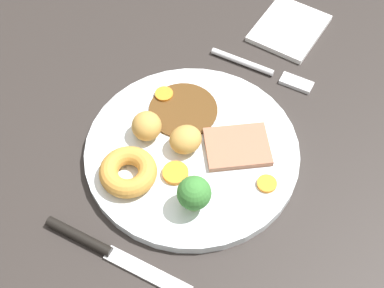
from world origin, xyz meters
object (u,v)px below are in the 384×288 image
at_px(yorkshire_pudding, 128,172).
at_px(carrot_coin_front, 164,95).
at_px(dinner_plate, 192,152).
at_px(roast_potato_right, 147,126).
at_px(carrot_coin_back, 175,173).
at_px(carrot_coin_side, 267,184).
at_px(meat_slice_main, 237,147).
at_px(roast_potato_left, 185,139).
at_px(knife, 104,249).
at_px(folded_napkin, 289,28).
at_px(broccoli_floret, 194,194).
at_px(fork, 264,70).

distance_m(yorkshire_pudding, carrot_coin_front, 0.13).
relative_size(dinner_plate, roast_potato_right, 6.78).
distance_m(carrot_coin_back, carrot_coin_side, 0.11).
relative_size(meat_slice_main, roast_potato_left, 1.92).
bearing_deg(carrot_coin_back, roast_potato_right, -119.16).
relative_size(yorkshire_pudding, roast_potato_left, 1.70).
xyz_separation_m(knife, folded_napkin, (-0.43, 0.04, -0.00)).
bearing_deg(broccoli_floret, roast_potato_left, -143.03).
bearing_deg(broccoli_floret, meat_slice_main, 175.19).
bearing_deg(knife, meat_slice_main, 67.36).
relative_size(carrot_coin_side, folded_napkin, 0.22).
xyz_separation_m(yorkshire_pudding, knife, (0.09, 0.02, -0.02)).
height_order(roast_potato_left, fork, roast_potato_left).
height_order(dinner_plate, carrot_coin_front, carrot_coin_front).
bearing_deg(yorkshire_pudding, fork, 164.88).
height_order(meat_slice_main, carrot_coin_side, meat_slice_main).
distance_m(knife, folded_napkin, 0.43).
bearing_deg(carrot_coin_back, knife, -11.11).
xyz_separation_m(broccoli_floret, fork, (-0.24, -0.02, -0.04)).
distance_m(fork, folded_napkin, 0.09).
relative_size(roast_potato_left, folded_napkin, 0.37).
bearing_deg(broccoli_floret, dinner_plate, -148.90).
height_order(roast_potato_right, carrot_coin_side, roast_potato_right).
relative_size(meat_slice_main, carrot_coin_back, 2.49).
distance_m(roast_potato_left, broccoli_floret, 0.08).
height_order(meat_slice_main, roast_potato_right, roast_potato_right).
distance_m(dinner_plate, yorkshire_pudding, 0.09).
height_order(carrot_coin_side, fork, carrot_coin_side).
height_order(dinner_plate, carrot_coin_side, carrot_coin_side).
height_order(yorkshire_pudding, carrot_coin_back, yorkshire_pudding).
bearing_deg(knife, carrot_coin_front, 101.39).
xyz_separation_m(dinner_plate, broccoli_floret, (0.07, 0.04, 0.03)).
xyz_separation_m(yorkshire_pudding, fork, (-0.24, 0.07, -0.02)).
distance_m(carrot_coin_side, fork, 0.19).
relative_size(broccoli_floret, fork, 0.32).
bearing_deg(carrot_coin_side, broccoli_floret, -43.11).
xyz_separation_m(yorkshire_pudding, roast_potato_left, (-0.07, 0.04, 0.00)).
relative_size(dinner_plate, fork, 1.76).
bearing_deg(roast_potato_right, carrot_coin_side, 92.33).
relative_size(carrot_coin_front, carrot_coin_back, 0.76).
bearing_deg(roast_potato_right, dinner_plate, 97.87).
height_order(carrot_coin_side, broccoli_floret, broccoli_floret).
xyz_separation_m(dinner_plate, meat_slice_main, (-0.03, 0.05, 0.01)).
height_order(roast_potato_left, carrot_coin_back, roast_potato_left).
distance_m(carrot_coin_side, folded_napkin, 0.28).
xyz_separation_m(dinner_plate, yorkshire_pudding, (0.07, -0.05, 0.02)).
xyz_separation_m(roast_potato_left, carrot_coin_back, (0.04, 0.01, -0.01)).
bearing_deg(fork, dinner_plate, -98.45).
bearing_deg(carrot_coin_front, meat_slice_main, 76.75).
xyz_separation_m(yorkshire_pudding, broccoli_floret, (-0.00, 0.09, 0.02)).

